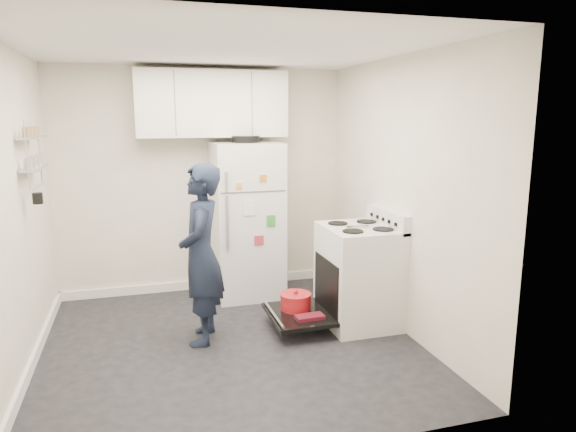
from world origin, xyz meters
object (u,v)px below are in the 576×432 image
object	(u,v)px
electric_range	(357,276)
person	(201,255)
open_oven_door	(297,308)
refrigerator	(247,220)

from	to	relation	value
electric_range	person	xyz separation A→B (m)	(-1.47, 0.02, 0.32)
open_oven_door	person	size ratio (longest dim) A/B	0.44
electric_range	open_oven_door	bearing A→B (deg)	175.30
electric_range	person	bearing A→B (deg)	179.22
open_oven_door	person	world-z (taller)	person
electric_range	open_oven_door	distance (m)	0.65
refrigerator	person	size ratio (longest dim) A/B	1.12
electric_range	person	size ratio (longest dim) A/B	0.70
electric_range	refrigerator	bearing A→B (deg)	127.39
electric_range	open_oven_door	world-z (taller)	electric_range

